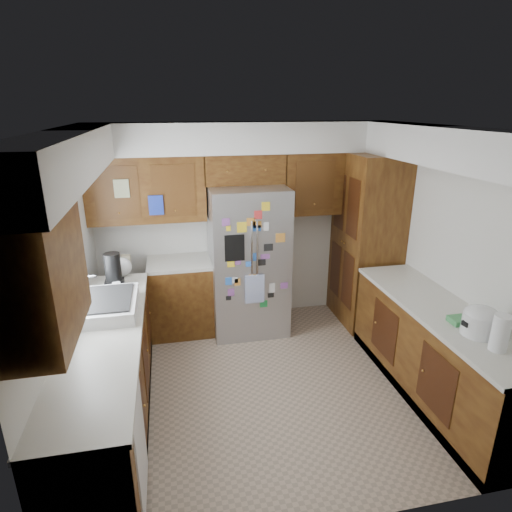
# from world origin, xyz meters

# --- Properties ---
(floor) EXTENTS (3.60, 3.60, 0.00)m
(floor) POSITION_xyz_m (0.00, 0.00, 0.00)
(floor) COLOR tan
(floor) RESTS_ON ground
(room_shell) EXTENTS (3.64, 3.24, 2.52)m
(room_shell) POSITION_xyz_m (-0.11, 0.36, 1.82)
(room_shell) COLOR silver
(room_shell) RESTS_ON ground
(left_counter_run) EXTENTS (1.36, 3.20, 0.92)m
(left_counter_run) POSITION_xyz_m (-1.36, 0.03, 0.43)
(left_counter_run) COLOR #3B1C0B
(left_counter_run) RESTS_ON ground
(right_counter_run) EXTENTS (0.63, 2.25, 0.92)m
(right_counter_run) POSITION_xyz_m (1.50, -0.47, 0.42)
(right_counter_run) COLOR #3B1C0B
(right_counter_run) RESTS_ON ground
(pantry) EXTENTS (0.60, 0.90, 2.15)m
(pantry) POSITION_xyz_m (1.50, 1.15, 1.07)
(pantry) COLOR #3B1C0B
(pantry) RESTS_ON ground
(fridge) EXTENTS (0.90, 0.79, 1.80)m
(fridge) POSITION_xyz_m (-0.00, 1.20, 0.90)
(fridge) COLOR #ACACB2
(fridge) RESTS_ON ground
(bridge_cabinet) EXTENTS (0.96, 0.34, 0.35)m
(bridge_cabinet) POSITION_xyz_m (0.00, 1.43, 1.98)
(bridge_cabinet) COLOR #3B1C0B
(bridge_cabinet) RESTS_ON fridge
(fridge_top_items) EXTENTS (0.62, 0.30, 0.30)m
(fridge_top_items) POSITION_xyz_m (-0.16, 1.39, 2.28)
(fridge_top_items) COLOR #1413B3
(fridge_top_items) RESTS_ON bridge_cabinet
(sink_assembly) EXTENTS (0.52, 0.70, 0.37)m
(sink_assembly) POSITION_xyz_m (-1.50, 0.10, 0.99)
(sink_assembly) COLOR white
(sink_assembly) RESTS_ON left_counter_run
(left_counter_clutter) EXTENTS (0.29, 0.81, 0.38)m
(left_counter_clutter) POSITION_xyz_m (-1.48, 0.84, 1.05)
(left_counter_clutter) COLOR black
(left_counter_clutter) RESTS_ON left_counter_run
(rice_cooker) EXTENTS (0.29, 0.28, 0.24)m
(rice_cooker) POSITION_xyz_m (1.50, -0.94, 1.05)
(rice_cooker) COLOR silver
(rice_cooker) RESTS_ON right_counter_run
(paper_towel) EXTENTS (0.13, 0.13, 0.29)m
(paper_towel) POSITION_xyz_m (1.48, -1.17, 1.06)
(paper_towel) COLOR white
(paper_towel) RESTS_ON right_counter_run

